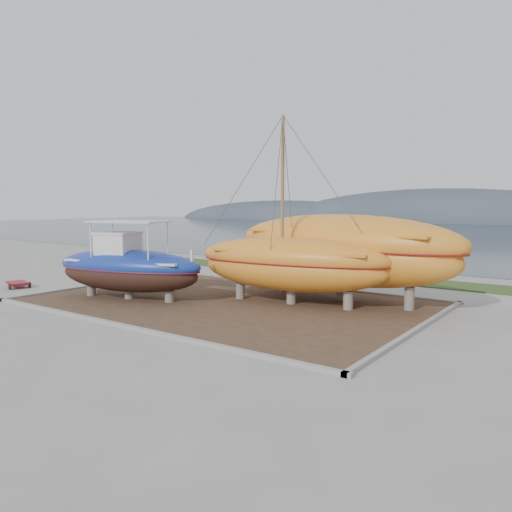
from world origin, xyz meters
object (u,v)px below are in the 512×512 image
Objects in this scene: white_dinghy at (153,276)px; orange_bare_hull at (341,258)px; red_trailer at (18,285)px; blue_caique at (128,260)px; orange_sailboat at (292,211)px.

orange_bare_hull reaches higher than white_dinghy.
white_dinghy is 10.90m from orange_bare_hull.
orange_bare_hull is at bearing 32.90° from white_dinghy.
orange_bare_hull is 5.46× the size of red_trailer.
red_trailer is at bearing 174.84° from blue_caique.
red_trailer is (-7.99, -1.31, -1.82)m from blue_caique.
white_dinghy is at bearing -159.61° from orange_bare_hull.
red_trailer is (-15.16, -4.91, -4.24)m from orange_sailboat.
red_trailer is at bearing -169.88° from orange_sailboat.
orange_sailboat reaches higher than white_dinghy.
orange_bare_hull is (10.51, 2.55, 1.44)m from white_dinghy.
white_dinghy is 9.83m from orange_sailboat.
blue_caique reaches higher than white_dinghy.
blue_caique is 2.03× the size of white_dinghy.
red_trailer is (-16.58, -7.17, -1.92)m from orange_bare_hull.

